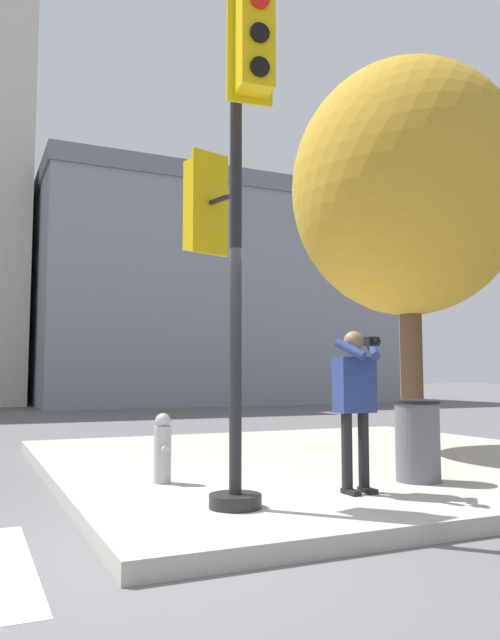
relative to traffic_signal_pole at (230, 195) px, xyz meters
name	(u,v)px	position (x,y,z in m)	size (l,w,h in m)	color
ground_plane	(174,558)	(-0.72, -0.68, -3.00)	(160.00, 160.00, 0.00)	#5B5B5E
sidewalk_corner	(330,461)	(2.78, 2.82, -2.92)	(8.00, 8.00, 0.16)	#ADA89E
traffic_signal_pole	(230,195)	(0.00, 0.00, 0.00)	(0.56, 1.38, 4.74)	black
person_photographer	(355,395)	(1.45, 0.15, -1.86)	(0.50, 0.53, 1.63)	black
street_tree	(408,190)	(4.23, 2.72, 1.33)	(3.74, 3.74, 6.24)	brown
fire_hydrant	(163,448)	(-0.17, 1.51, -2.46)	(0.19, 0.25, 0.76)	#99999E
trash_bin	(418,440)	(2.45, 0.44, -2.39)	(0.51, 0.51, 0.90)	#5B5B60
building_right	(196,301)	(8.86, 26.12, 2.31)	(16.91, 13.00, 10.60)	gray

